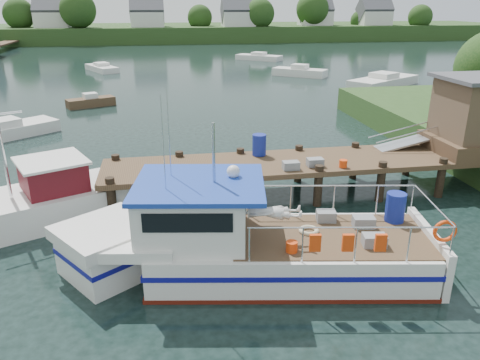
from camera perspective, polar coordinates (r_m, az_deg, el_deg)
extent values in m
plane|color=black|center=(18.64, 2.25, -1.93)|extent=(160.00, 160.00, 0.00)
cube|color=#29461C|center=(101.03, -8.09, 17.36)|extent=(140.00, 24.00, 3.00)
cylinder|color=#332114|center=(98.97, -25.07, 16.04)|extent=(0.60, 0.60, 4.20)
sphere|color=#244117|center=(98.86, -25.35, 17.82)|extent=(5.54, 5.54, 5.54)
cylinder|color=#332114|center=(92.88, -18.89, 16.83)|extent=(0.60, 0.60, 4.80)
sphere|color=#244117|center=(92.77, -19.16, 19.01)|extent=(6.34, 6.34, 6.34)
cylinder|color=#332114|center=(94.00, -11.73, 16.96)|extent=(0.60, 0.60, 3.00)
sphere|color=#244117|center=(93.89, -11.84, 18.31)|extent=(3.96, 3.96, 3.96)
cylinder|color=#332114|center=(96.33, -4.86, 17.57)|extent=(0.60, 0.60, 3.60)
sphere|color=#244117|center=(96.22, -4.91, 19.15)|extent=(4.75, 4.75, 4.75)
cylinder|color=#332114|center=(94.01, 2.39, 17.72)|extent=(0.60, 0.60, 4.20)
sphere|color=#244117|center=(93.89, 2.42, 19.62)|extent=(5.54, 5.54, 5.54)
cylinder|color=#332114|center=(98.79, 8.71, 17.84)|extent=(0.60, 0.60, 4.80)
sphere|color=#244117|center=(98.68, 8.82, 19.90)|extent=(6.34, 6.34, 6.34)
cylinder|color=#332114|center=(104.61, 14.32, 17.12)|extent=(0.60, 0.60, 3.00)
sphere|color=#244117|center=(104.51, 14.44, 18.33)|extent=(3.96, 3.96, 3.96)
cylinder|color=#332114|center=(105.95, 20.92, 16.64)|extent=(0.60, 0.60, 3.60)
sphere|color=#244117|center=(105.85, 21.12, 18.07)|extent=(4.75, 4.75, 4.75)
cube|color=silver|center=(96.61, -21.81, 17.56)|extent=(6.00, 5.00, 3.00)
cube|color=#47474C|center=(96.56, -21.97, 18.67)|extent=(6.20, 5.09, 5.09)
cube|color=silver|center=(93.86, -11.21, 18.53)|extent=(6.00, 5.00, 3.00)
cube|color=#47474C|center=(93.81, -11.29, 19.68)|extent=(6.20, 5.09, 5.09)
cube|color=silver|center=(94.16, -0.24, 18.90)|extent=(6.00, 5.00, 3.00)
cube|color=#47474C|center=(94.11, -0.24, 20.06)|extent=(6.20, 5.09, 5.09)
cube|color=silver|center=(99.99, 9.15, 18.77)|extent=(6.00, 5.00, 3.00)
cube|color=#47474C|center=(99.94, 9.21, 19.86)|extent=(6.20, 5.09, 5.09)
cube|color=silver|center=(103.50, 15.98, 18.33)|extent=(6.00, 5.00, 3.00)
cube|color=#47474C|center=(103.46, 16.09, 19.38)|extent=(6.20, 5.09, 5.09)
cube|color=#4C3724|center=(18.68, 8.32, 2.17)|extent=(16.00, 3.00, 0.20)
cylinder|color=black|center=(16.93, -15.32, -2.74)|extent=(0.32, 0.32, 1.90)
cylinder|color=black|center=(19.34, -14.71, 0.30)|extent=(0.32, 0.32, 1.90)
cylinder|color=black|center=(16.84, -6.84, -2.24)|extent=(0.32, 0.32, 1.90)
cylinder|color=black|center=(19.26, -7.30, 0.76)|extent=(0.32, 0.32, 1.90)
cylinder|color=black|center=(17.12, 1.54, -1.70)|extent=(0.32, 0.32, 1.90)
cylinder|color=black|center=(19.50, 0.05, 1.19)|extent=(0.32, 0.32, 1.90)
cylinder|color=black|center=(17.75, 9.48, -1.15)|extent=(0.32, 0.32, 1.90)
cylinder|color=black|center=(20.06, 7.11, 1.59)|extent=(0.32, 0.32, 1.90)
cylinder|color=black|center=(18.69, 16.75, -0.63)|extent=(0.32, 0.32, 1.90)
cylinder|color=black|center=(20.90, 13.69, 1.94)|extent=(0.32, 0.32, 1.90)
cylinder|color=black|center=(19.91, 23.22, -0.15)|extent=(0.32, 0.32, 1.90)
cylinder|color=black|center=(21.99, 19.70, 2.24)|extent=(0.32, 0.32, 1.90)
cylinder|color=black|center=(23.30, 25.08, 2.49)|extent=(0.32, 0.32, 1.90)
cube|color=#4C3724|center=(21.73, 26.28, 3.97)|extent=(3.20, 3.00, 0.60)
cube|color=brown|center=(21.42, 26.88, 7.55)|extent=(2.60, 2.60, 2.40)
cube|color=#A5A8AD|center=(21.23, 19.82, 4.42)|extent=(3.34, 0.90, 0.79)
cylinder|color=silver|center=(20.78, 20.51, 5.42)|extent=(3.34, 0.05, 0.76)
cylinder|color=silver|center=(21.45, 19.48, 6.00)|extent=(3.34, 0.05, 0.76)
cube|color=slate|center=(17.40, 6.22, 1.78)|extent=(0.60, 0.40, 0.30)
cube|color=slate|center=(17.88, 9.14, 2.15)|extent=(0.60, 0.40, 0.30)
cylinder|color=red|center=(17.96, 12.47, 1.97)|extent=(0.30, 0.30, 0.28)
cylinder|color=navy|center=(18.89, 2.36, 4.31)|extent=(0.56, 0.56, 0.85)
cube|color=silver|center=(13.37, 5.77, -9.01)|extent=(7.93, 4.21, 1.16)
cube|color=silver|center=(13.78, -15.74, -8.79)|extent=(2.98, 2.98, 1.16)
cube|color=silver|center=(13.45, -16.04, -6.08)|extent=(3.28, 3.24, 0.35)
cube|color=silver|center=(13.23, -11.81, -6.30)|extent=(2.45, 3.15, 0.30)
cube|color=navy|center=(13.30, 5.80, -8.47)|extent=(8.03, 4.27, 0.14)
cube|color=navy|center=(13.71, -15.80, -8.26)|extent=(3.03, 3.03, 0.14)
cube|color=#54150C|center=(13.64, 5.69, -10.94)|extent=(8.03, 4.25, 0.14)
cube|color=#4C3724|center=(13.27, 11.08, -6.68)|extent=(5.80, 3.57, 0.04)
cube|color=silver|center=(14.27, 21.79, -8.03)|extent=(0.69, 3.01, 1.36)
cube|color=silver|center=(12.74, -5.79, -3.85)|extent=(3.20, 3.04, 1.51)
cube|color=black|center=(11.43, -6.43, -5.24)|extent=(2.19, 0.40, 0.50)
cube|color=black|center=(13.83, -5.36, -0.44)|extent=(2.19, 0.40, 0.50)
cube|color=black|center=(12.84, -12.16, -2.58)|extent=(0.34, 1.79, 0.50)
cube|color=#1A3AA2|center=(12.41, -5.00, -0.48)|extent=(3.85, 3.44, 0.12)
cylinder|color=silver|center=(12.10, -3.23, 3.29)|extent=(0.09, 0.09, 1.61)
cylinder|color=silver|center=(11.63, -9.35, 4.38)|extent=(0.03, 0.03, 2.41)
cylinder|color=silver|center=(12.59, -8.67, 5.68)|extent=(0.03, 0.03, 2.41)
sphere|color=silver|center=(12.68, -0.82, 1.03)|extent=(0.42, 0.42, 0.36)
cylinder|color=silver|center=(11.68, 13.40, -5.67)|extent=(4.96, 0.87, 0.04)
cylinder|color=silver|center=(14.15, 10.90, -0.67)|extent=(4.96, 0.87, 0.04)
cylinder|color=silver|center=(13.67, 22.51, -2.75)|extent=(0.50, 2.73, 0.04)
cylinder|color=silver|center=(11.58, 1.16, -7.97)|extent=(0.05, 0.05, 0.95)
cylinder|color=silver|center=(14.07, 0.88, -2.52)|extent=(0.05, 0.05, 0.95)
cylinder|color=silver|center=(11.68, 7.64, -7.88)|extent=(0.05, 0.05, 0.95)
cylinder|color=silver|center=(14.15, 6.18, -2.49)|extent=(0.05, 0.05, 0.95)
cylinder|color=silver|center=(11.93, 13.92, -7.71)|extent=(0.05, 0.05, 0.95)
cylinder|color=silver|center=(14.36, 11.37, -2.44)|extent=(0.05, 0.05, 0.95)
cylinder|color=silver|center=(12.31, 19.87, -7.45)|extent=(0.05, 0.05, 0.95)
cylinder|color=silver|center=(14.68, 16.37, -2.38)|extent=(0.05, 0.05, 0.95)
cylinder|color=silver|center=(12.71, 24.37, -7.21)|extent=(0.05, 0.05, 0.95)
cylinder|color=silver|center=(15.02, 20.23, -2.32)|extent=(0.05, 0.05, 0.95)
cube|color=slate|center=(12.92, 16.05, -7.10)|extent=(0.66, 0.50, 0.32)
cube|color=slate|center=(13.86, 14.84, -4.98)|extent=(0.66, 0.50, 0.32)
cube|color=slate|center=(13.99, 10.44, -4.35)|extent=(0.61, 0.47, 0.32)
cylinder|color=navy|center=(14.39, 18.41, -3.20)|extent=(0.65, 0.65, 0.88)
cylinder|color=red|center=(12.23, 6.33, -8.12)|extent=(0.35, 0.35, 0.30)
torus|color=#BFB28C|center=(13.32, 8.38, -6.11)|extent=(0.65, 0.65, 0.12)
torus|color=red|center=(13.18, 23.70, -5.73)|extent=(0.63, 0.20, 0.62)
cube|color=red|center=(11.67, 9.15, -7.57)|extent=(0.29, 0.15, 0.45)
cube|color=red|center=(11.83, 13.02, -7.46)|extent=(0.29, 0.15, 0.45)
cube|color=red|center=(12.04, 16.78, -7.33)|extent=(0.29, 0.15, 0.45)
imported|color=silver|center=(12.38, 3.38, -3.88)|extent=(0.52, 0.70, 1.77)
cube|color=silver|center=(17.75, -23.08, -2.98)|extent=(7.52, 5.34, 1.09)
cube|color=#540E14|center=(17.48, -21.83, 0.50)|extent=(2.60, 2.60, 1.03)
cube|color=silver|center=(17.31, -22.07, 2.19)|extent=(2.89, 2.89, 0.09)
cylinder|color=silver|center=(16.90, -27.02, 3.52)|extent=(0.14, 0.14, 3.38)
cube|color=#4C3724|center=(36.61, -17.72, 9.02)|extent=(3.59, 2.44, 0.63)
cube|color=silver|center=(36.52, -17.80, 9.75)|extent=(1.20, 1.13, 0.40)
cube|color=silver|center=(64.29, 2.31, 14.69)|extent=(6.07, 5.38, 0.66)
cube|color=silver|center=(64.24, 2.32, 15.13)|extent=(2.24, 2.20, 0.42)
cube|color=silver|center=(29.80, -26.77, 5.27)|extent=(5.70, 5.17, 0.67)
cube|color=silver|center=(29.69, -26.93, 6.21)|extent=(2.13, 2.09, 0.43)
cube|color=silver|center=(50.22, 7.28, 12.88)|extent=(5.52, 4.84, 0.77)
cube|color=silver|center=(50.14, 7.31, 13.54)|extent=(2.03, 1.99, 0.50)
cube|color=silver|center=(45.59, 17.07, 11.36)|extent=(8.04, 6.48, 0.78)
cube|color=silver|center=(45.50, 17.15, 12.10)|extent=(2.87, 2.77, 0.50)
cube|color=silver|center=(55.80, -16.50, 12.92)|extent=(4.19, 5.84, 0.60)
cube|color=silver|center=(55.75, -16.55, 13.38)|extent=(1.90, 2.00, 0.39)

